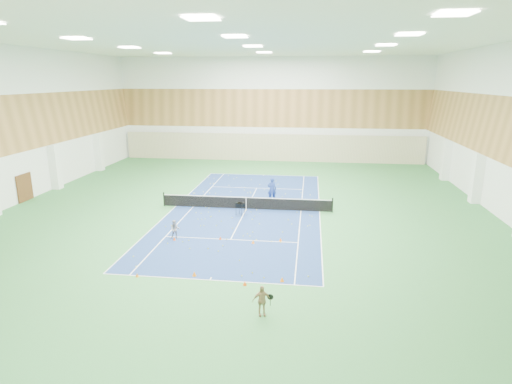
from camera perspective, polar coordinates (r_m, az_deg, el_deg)
ground at (r=32.26m, az=-1.32°, el=-2.28°), size 40.00×40.00×0.00m
room_shell at (r=31.03m, az=-1.38°, el=8.36°), size 36.00×40.00×12.00m
wood_cladding at (r=30.87m, az=-1.41°, el=12.06°), size 36.00×40.00×8.00m
ceiling_light_grid at (r=30.92m, az=-1.46°, el=19.33°), size 21.40×25.40×0.06m
court_surface at (r=32.26m, az=-1.32°, el=-2.28°), size 10.97×23.77×0.01m
tennis_balls_scatter at (r=32.25m, az=-1.32°, el=-2.21°), size 10.57×22.77×0.07m
tennis_net at (r=32.10m, az=-1.32°, el=-1.35°), size 12.80×0.10×1.10m
back_curtain at (r=51.06m, az=1.99°, el=5.94°), size 35.40×0.16×3.20m
door_left_b at (r=38.84m, az=-28.47°, el=0.53°), size 0.08×1.80×2.20m
coach at (r=34.19m, az=2.13°, el=0.37°), size 0.73×0.51×1.92m
child_court at (r=26.73m, az=-10.75°, el=-4.92°), size 0.65×0.55×1.16m
child_apron at (r=18.16m, az=0.76°, el=-14.28°), size 0.84×0.55×1.33m
ball_cart at (r=30.73m, az=-2.11°, el=-2.28°), size 0.69×0.69×0.91m
cone_svc_a at (r=26.59m, az=-10.82°, el=-6.13°), size 0.19×0.19×0.20m
cone_svc_b at (r=26.33m, az=-4.78°, el=-6.12°), size 0.19×0.19×0.20m
cone_svc_c at (r=25.63m, az=-0.38°, el=-6.64°), size 0.21×0.21×0.23m
cone_svc_d at (r=26.00m, az=3.29°, el=-6.35°), size 0.20×0.20×0.23m
cone_base_a at (r=22.37m, az=-15.57°, el=-10.61°), size 0.17×0.17×0.19m
cone_base_b at (r=21.85m, az=-8.23°, el=-10.73°), size 0.23×0.23×0.25m
cone_base_c at (r=20.77m, az=-1.50°, el=-12.04°), size 0.20×0.20×0.22m
cone_base_d at (r=21.13m, az=3.50°, el=-11.55°), size 0.21×0.21×0.24m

